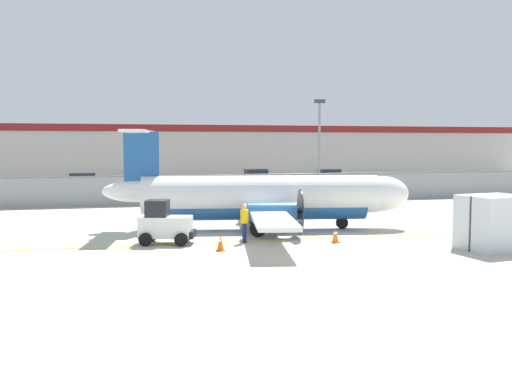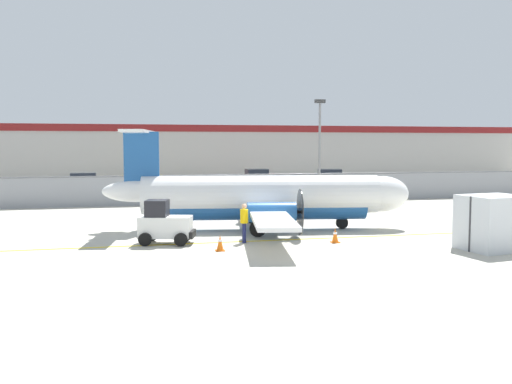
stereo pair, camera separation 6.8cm
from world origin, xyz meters
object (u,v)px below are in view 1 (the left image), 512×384
Objects in this scene: parked_car_2 at (141,178)px; cargo_container at (494,223)px; ground_crew_worker at (244,221)px; parked_car_1 at (84,182)px; parked_car_0 at (6,188)px; traffic_cone_near_right at (220,243)px; apron_light_pole at (319,143)px; baggage_tug at (165,224)px; parked_car_5 at (328,177)px; traffic_cone_near_left at (335,235)px; commuter_airplane at (266,198)px; parked_car_4 at (257,177)px; parked_car_3 at (216,184)px.

cargo_container is at bearing -77.43° from parked_car_2.
parked_car_1 is (-8.32, 29.37, -0.06)m from ground_crew_worker.
parked_car_0 is 0.99× the size of parked_car_2.
cargo_container is 4.18× the size of traffic_cone_near_right.
baggage_tug is at bearing -132.41° from apron_light_pole.
cargo_container is at bearing -12.05° from traffic_cone_near_right.
traffic_cone_near_right is at bearing 69.71° from parked_car_5.
apron_light_pole is (11.22, -20.83, 3.41)m from parked_car_2.
traffic_cone_near_left is 1.00× the size of traffic_cone_near_right.
parked_car_5 is 20.26m from apron_light_pole.
commuter_airplane is 31.32m from parked_car_5.
parked_car_2 is at bearing 99.62° from cargo_container.
parked_car_5 is at bearing -17.17° from parked_car_4.
ground_crew_worker is 26.52m from parked_car_0.
ground_crew_worker and parked_car_5 have the same top height.
parked_car_2 is 11.81m from parked_car_3.
commuter_airplane reaches higher than parked_car_4.
apron_light_pole is at bearing -46.29° from parked_car_1.
parked_car_3 is 1.02× the size of parked_car_4.
parked_car_3 is 15.16m from parked_car_5.
baggage_tug reaches higher than traffic_cone_near_right.
commuter_airplane reaches higher than cargo_container.
parked_car_0 is at bearing 126.42° from traffic_cone_near_left.
apron_light_pole is at bearing 74.47° from parked_car_5.
parked_car_1 is at bearing 109.30° from cargo_container.
parked_car_5 is at bearing 71.21° from cargo_container.
traffic_cone_near_right is at bearing -31.61° from baggage_tug.
cargo_container is 37.38m from parked_car_4.
parked_car_1 is (5.32, 6.63, 0.00)m from parked_car_0.
traffic_cone_near_right is at bearing 74.79° from parked_car_3.
commuter_airplane is 10.57m from cargo_container.
parked_car_0 is 24.03m from apron_light_pole.
parked_car_3 is (5.88, -10.24, 0.00)m from parked_car_2.
parked_car_2 is at bearing 104.86° from baggage_tug.
apron_light_pole is at bearing -93.73° from parked_car_4.
commuter_airplane is at bearing 70.66° from parked_car_5.
baggage_tug is 0.60× the size of parked_car_1.
cargo_container is 0.61× the size of parked_car_3.
apron_light_pole is at bearing 57.36° from traffic_cone_near_right.
traffic_cone_near_right is (-10.75, 2.29, -0.79)m from cargo_container.
baggage_tug is 0.58× the size of parked_car_5.
ground_crew_worker is at bearing 148.49° from cargo_container.
ground_crew_worker is 3.99m from traffic_cone_near_left.
parked_car_2 is at bearing -66.16° from parked_car_3.
parked_car_0 is 15.33m from parked_car_2.
traffic_cone_near_left is 24.62m from parked_car_3.
parked_car_0 is at bearing -139.05° from parked_car_2.
cargo_container reaches higher than ground_crew_worker.
parked_car_2 is (-6.96, 34.83, 0.58)m from traffic_cone_near_left.
parked_car_0 and parked_car_1 have the same top height.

